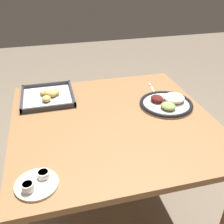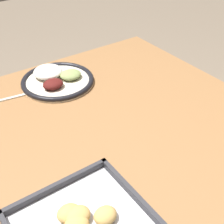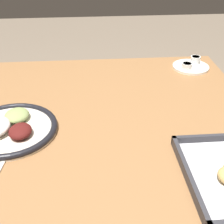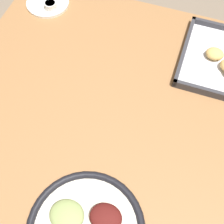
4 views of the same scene
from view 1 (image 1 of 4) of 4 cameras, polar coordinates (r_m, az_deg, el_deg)
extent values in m
plane|color=#7A6B59|center=(1.85, 0.15, -21.69)|extent=(8.00, 8.00, 0.00)
cube|color=olive|center=(1.34, 0.20, -2.04)|extent=(0.99, 1.01, 0.03)
cylinder|color=olive|center=(2.03, 9.47, -2.62)|extent=(0.06, 0.06, 0.73)
cylinder|color=olive|center=(1.90, -16.81, -6.33)|extent=(0.06, 0.06, 0.73)
cylinder|color=beige|center=(1.48, 11.67, 1.62)|extent=(0.29, 0.29, 0.01)
torus|color=black|center=(1.48, 11.70, 1.82)|extent=(0.29, 0.29, 0.02)
ellipsoid|color=white|center=(1.50, 13.36, 3.01)|extent=(0.12, 0.12, 0.04)
ellipsoid|color=#511614|center=(1.48, 9.78, 2.89)|extent=(0.08, 0.07, 0.03)
ellipsoid|color=#8C9E5B|center=(1.42, 12.15, 1.28)|extent=(0.09, 0.08, 0.03)
cube|color=silver|center=(1.62, 9.02, 4.47)|extent=(0.14, 0.03, 0.00)
cylinder|color=silver|center=(1.71, 8.36, 6.03)|extent=(0.04, 0.01, 0.00)
cylinder|color=silver|center=(1.71, 8.25, 6.03)|extent=(0.04, 0.01, 0.00)
cylinder|color=silver|center=(1.71, 8.13, 6.02)|extent=(0.04, 0.01, 0.00)
cylinder|color=silver|center=(1.71, 8.01, 6.02)|extent=(0.04, 0.01, 0.00)
cylinder|color=white|center=(1.02, -16.07, -14.89)|extent=(0.16, 0.16, 0.01)
cylinder|color=silver|center=(0.99, -17.83, -15.29)|extent=(0.04, 0.04, 0.03)
cylinder|color=#51992D|center=(0.98, -17.95, -14.76)|extent=(0.04, 0.04, 0.01)
cylinder|color=silver|center=(1.02, -14.70, -12.98)|extent=(0.04, 0.04, 0.02)
cylinder|color=#593319|center=(1.02, -14.77, -12.60)|extent=(0.04, 0.04, 0.01)
cube|color=#333338|center=(1.57, -13.81, 3.08)|extent=(0.31, 0.30, 0.01)
cube|color=silver|center=(1.57, -13.83, 3.21)|extent=(0.29, 0.27, 0.00)
cube|color=#333338|center=(1.57, -8.72, 4.20)|extent=(0.31, 0.01, 0.02)
cube|color=#333338|center=(1.57, -19.00, 2.86)|extent=(0.31, 0.01, 0.02)
cube|color=#333338|center=(1.43, -13.62, 0.89)|extent=(0.01, 0.30, 0.02)
cube|color=#333338|center=(1.70, -14.09, 5.78)|extent=(0.01, 0.30, 0.02)
ellipsoid|color=tan|center=(1.56, -12.90, 3.96)|extent=(0.06, 0.05, 0.03)
ellipsoid|color=tan|center=(1.58, -13.70, 4.10)|extent=(0.06, 0.05, 0.03)
ellipsoid|color=tan|center=(1.57, -12.21, 4.22)|extent=(0.06, 0.05, 0.03)
ellipsoid|color=tan|center=(1.59, -14.65, 4.09)|extent=(0.05, 0.04, 0.03)
ellipsoid|color=tan|center=(1.51, -14.09, 2.84)|extent=(0.06, 0.05, 0.03)
camera|label=2|loc=(1.64, -32.02, 24.92)|focal=50.00mm
camera|label=3|loc=(1.99, -4.69, 26.75)|focal=50.00mm
camera|label=4|loc=(1.44, 18.05, 33.29)|focal=50.00mm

